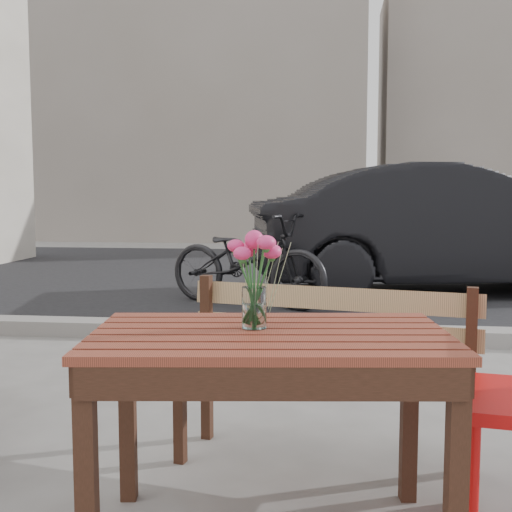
# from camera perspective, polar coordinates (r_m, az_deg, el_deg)

# --- Properties ---
(street) EXTENTS (30.00, 8.12, 0.12)m
(street) POSITION_cam_1_polar(r_m,az_deg,el_deg) (7.04, 4.51, -3.46)
(street) COLOR black
(street) RESTS_ON ground
(backdrop_buildings) EXTENTS (15.50, 4.00, 8.00)m
(backdrop_buildings) POSITION_cam_1_polar(r_m,az_deg,el_deg) (16.47, 6.56, 14.18)
(backdrop_buildings) COLOR gray
(backdrop_buildings) RESTS_ON ground
(main_table) EXTENTS (1.20, 0.78, 0.70)m
(main_table) POSITION_cam_1_polar(r_m,az_deg,el_deg) (2.08, 1.23, -9.82)
(main_table) COLOR #5E2A18
(main_table) RESTS_ON ground
(main_bench) EXTENTS (1.31, 0.63, 0.78)m
(main_bench) POSITION_cam_1_polar(r_m,az_deg,el_deg) (2.74, 6.27, -8.42)
(main_bench) COLOR olive
(main_bench) RESTS_ON ground
(main_vase) EXTENTS (0.17, 0.17, 0.32)m
(main_vase) POSITION_cam_1_polar(r_m,az_deg,el_deg) (2.07, -0.16, -1.04)
(main_vase) COLOR white
(main_vase) RESTS_ON main_table
(parked_car) EXTENTS (4.64, 2.42, 1.45)m
(parked_car) POSITION_cam_1_polar(r_m,az_deg,el_deg) (7.66, 16.32, 2.31)
(parked_car) COLOR black
(parked_car) RESTS_ON ground
(bicycle) EXTENTS (1.89, 1.28, 0.94)m
(bicycle) POSITION_cam_1_polar(r_m,az_deg,el_deg) (6.46, -0.84, -0.33)
(bicycle) COLOR black
(bicycle) RESTS_ON ground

